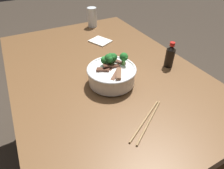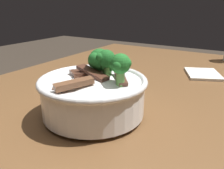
% 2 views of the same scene
% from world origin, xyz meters
% --- Properties ---
extents(dining_table, '(1.28, 0.88, 0.79)m').
position_xyz_m(dining_table, '(0.00, 0.00, 0.69)').
color(dining_table, brown).
rests_on(dining_table, ground).
extents(rice_bowl, '(0.22, 0.22, 0.14)m').
position_xyz_m(rice_bowl, '(0.14, -0.01, 0.84)').
color(rice_bowl, white).
rests_on(rice_bowl, dining_table).
extents(folded_napkin, '(0.16, 0.14, 0.01)m').
position_xyz_m(folded_napkin, '(-0.28, 0.12, 0.79)').
color(folded_napkin, silver).
rests_on(folded_napkin, dining_table).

